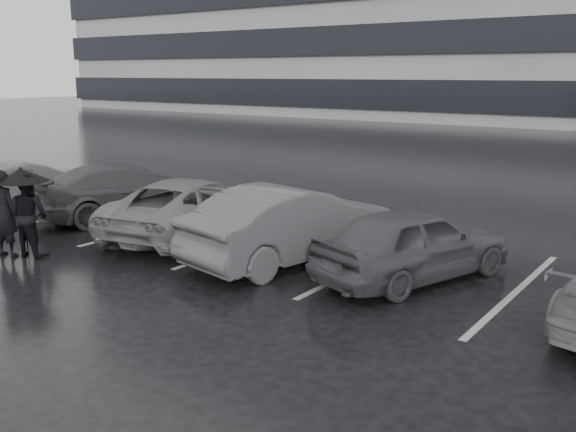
# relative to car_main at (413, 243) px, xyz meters

# --- Properties ---
(ground) EXTENTS (160.00, 160.00, 0.00)m
(ground) POSITION_rel_car_main_xyz_m (-1.68, -2.10, -0.66)
(ground) COLOR black
(ground) RESTS_ON ground
(car_main) EXTENTS (2.72, 4.18, 1.33)m
(car_main) POSITION_rel_car_main_xyz_m (0.00, 0.00, 0.00)
(car_main) COLOR black
(car_main) RESTS_ON ground
(car_west_a) EXTENTS (2.39, 4.72, 1.48)m
(car_west_a) POSITION_rel_car_main_xyz_m (-2.43, -0.30, 0.08)
(car_west_a) COLOR #323134
(car_west_a) RESTS_ON ground
(car_west_b) EXTENTS (3.09, 5.08, 1.32)m
(car_west_b) POSITION_rel_car_main_xyz_m (-5.36, 0.00, -0.00)
(car_west_b) COLOR #535356
(car_west_b) RESTS_ON ground
(car_west_c) EXTENTS (3.29, 5.07, 1.36)m
(car_west_c) POSITION_rel_car_main_xyz_m (-8.05, 0.47, 0.02)
(car_west_c) COLOR black
(car_west_c) RESTS_ON ground
(car_west_d) EXTENTS (1.93, 3.93, 1.24)m
(car_west_d) POSITION_rel_car_main_xyz_m (-11.23, -0.23, -0.04)
(car_west_d) COLOR #323134
(car_west_d) RESTS_ON ground
(pedestrian_left) EXTENTS (0.71, 0.54, 1.75)m
(pedestrian_left) POSITION_rel_car_main_xyz_m (-7.22, -3.36, 0.21)
(pedestrian_left) COLOR black
(pedestrian_left) RESTS_ON ground
(pedestrian_right) EXTENTS (0.91, 0.77, 1.67)m
(pedestrian_right) POSITION_rel_car_main_xyz_m (-6.86, -3.06, 0.17)
(pedestrian_right) COLOR black
(pedestrian_right) RESTS_ON ground
(umbrella) EXTENTS (1.05, 1.05, 1.79)m
(umbrella) POSITION_rel_car_main_xyz_m (-6.98, -3.07, 0.96)
(umbrella) COLOR black
(umbrella) RESTS_ON ground
(stall_stripes) EXTENTS (19.72, 5.00, 0.00)m
(stall_stripes) POSITION_rel_car_main_xyz_m (-2.48, 0.40, -0.66)
(stall_stripes) COLOR #9D9D9F
(stall_stripes) RESTS_ON ground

